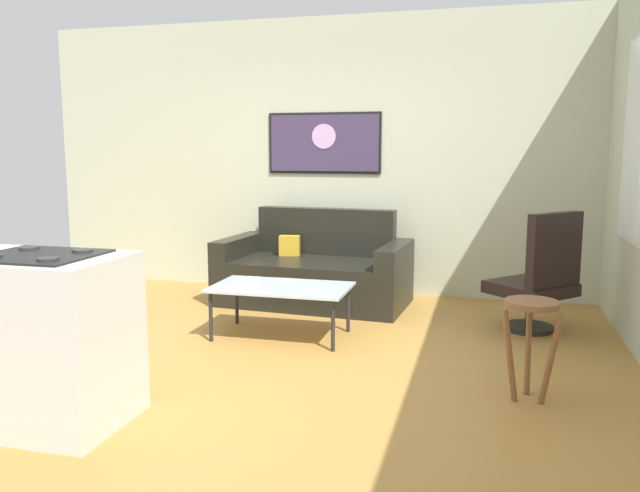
# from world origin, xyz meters

# --- Properties ---
(ground) EXTENTS (6.40, 6.40, 0.04)m
(ground) POSITION_xyz_m (0.00, 0.00, -0.02)
(ground) COLOR #A57737
(back_wall) EXTENTS (6.40, 0.05, 2.80)m
(back_wall) POSITION_xyz_m (0.00, 2.42, 1.40)
(back_wall) COLOR beige
(back_wall) RESTS_ON ground
(couch) EXTENTS (1.83, 1.04, 0.89)m
(couch) POSITION_xyz_m (-0.05, 1.81, 0.29)
(couch) COLOR black
(couch) RESTS_ON ground
(coffee_table) EXTENTS (1.08, 0.63, 0.41)m
(coffee_table) POSITION_xyz_m (-0.01, 0.64, 0.38)
(coffee_table) COLOR silver
(coffee_table) RESTS_ON ground
(armchair) EXTENTS (0.79, 0.79, 0.99)m
(armchair) POSITION_xyz_m (1.97, 1.28, 0.46)
(armchair) COLOR black
(armchair) RESTS_ON ground
(bar_stool) EXTENTS (0.36, 0.35, 0.60)m
(bar_stool) POSITION_xyz_m (1.81, -0.21, 0.47)
(bar_stool) COLOR brown
(bar_stool) RESTS_ON ground
(kitchen_counter) EXTENTS (1.35, 0.65, 0.94)m
(kitchen_counter) POSITION_xyz_m (-0.98, -1.20, 0.46)
(kitchen_counter) COLOR silver
(kitchen_counter) RESTS_ON ground
(wall_painting) EXTENTS (1.19, 0.03, 0.62)m
(wall_painting) POSITION_xyz_m (-0.10, 2.38, 1.54)
(wall_painting) COLOR black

